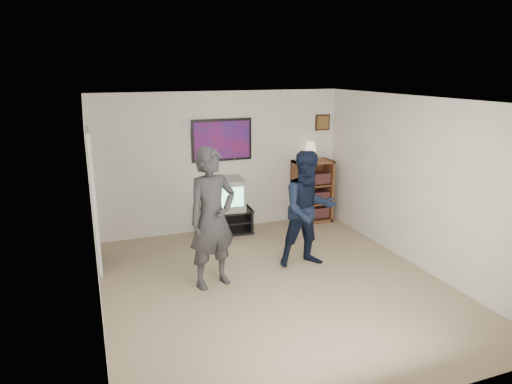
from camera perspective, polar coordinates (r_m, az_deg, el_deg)
room_shell at (r=6.23m, az=1.31°, el=0.08°), size 4.51×5.00×2.51m
media_stand at (r=8.23m, az=-3.64°, el=-3.64°), size 0.91×0.54×0.44m
crt_television at (r=8.07m, az=-4.00°, el=-0.30°), size 0.71×0.62×0.56m
bookshelf at (r=8.79m, az=7.01°, el=0.09°), size 0.73×0.42×1.20m
table_lamp at (r=8.65m, az=6.81°, el=5.10°), size 0.22×0.22×0.35m
person_tall at (r=6.08m, az=-5.49°, el=-3.32°), size 0.79×0.63×1.91m
person_short at (r=6.74m, az=6.57°, el=-2.19°), size 0.90×0.72×1.74m
controller_left at (r=6.23m, az=-6.21°, el=-0.62°), size 0.04×0.12×0.04m
controller_right at (r=6.95m, az=5.78°, el=-0.87°), size 0.05×0.12×0.03m
poster at (r=8.12m, az=-4.29°, el=6.49°), size 1.10×0.03×0.75m
air_vent at (r=7.95m, az=-8.19°, el=8.37°), size 0.28×0.02×0.14m
small_picture at (r=8.86m, az=8.32°, el=8.60°), size 0.30×0.03×0.30m
doorway at (r=7.09m, az=-19.71°, el=-1.05°), size 0.03×0.85×2.00m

